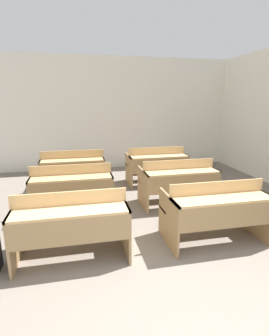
{
  "coord_description": "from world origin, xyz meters",
  "views": [
    {
      "loc": [
        -0.74,
        -1.47,
        1.83
      ],
      "look_at": [
        0.19,
        2.8,
        0.72
      ],
      "focal_mm": 28.0,
      "sensor_mm": 36.0,
      "label": 1
    }
  ],
  "objects_px": {
    "bench_front_left": "(72,222)",
    "bench_front_right": "(216,209)",
    "bench_third_left": "(73,168)",
    "bench_third_right": "(157,164)",
    "bench_second_right": "(178,181)",
    "bench_second_left": "(72,187)"
  },
  "relations": [
    {
      "from": "bench_second_right",
      "to": "bench_front_left",
      "type": "bearing_deg",
      "value": -144.61
    },
    {
      "from": "bench_third_left",
      "to": "bench_third_right",
      "type": "height_order",
      "value": "same"
    },
    {
      "from": "bench_front_left",
      "to": "bench_front_right",
      "type": "distance_m",
      "value": 1.85
    },
    {
      "from": "bench_second_left",
      "to": "bench_front_left",
      "type": "bearing_deg",
      "value": -89.58
    },
    {
      "from": "bench_front_left",
      "to": "bench_third_left",
      "type": "relative_size",
      "value": 1.0
    },
    {
      "from": "bench_second_right",
      "to": "bench_third_left",
      "type": "relative_size",
      "value": 1.0
    },
    {
      "from": "bench_third_right",
      "to": "bench_front_left",
      "type": "bearing_deg",
      "value": -124.92
    },
    {
      "from": "bench_second_left",
      "to": "bench_third_left",
      "type": "distance_m",
      "value": 1.3
    },
    {
      "from": "bench_front_left",
      "to": "bench_front_right",
      "type": "bearing_deg",
      "value": -0.2
    },
    {
      "from": "bench_third_left",
      "to": "bench_third_right",
      "type": "xyz_separation_m",
      "value": [
        1.86,
        0.01,
        0.0
      ]
    },
    {
      "from": "bench_front_left",
      "to": "bench_front_right",
      "type": "relative_size",
      "value": 1.0
    },
    {
      "from": "bench_front_left",
      "to": "bench_second_right",
      "type": "xyz_separation_m",
      "value": [
        1.84,
        1.31,
        0.0
      ]
    },
    {
      "from": "bench_front_right",
      "to": "bench_front_left",
      "type": "bearing_deg",
      "value": 179.8
    },
    {
      "from": "bench_second_left",
      "to": "bench_third_left",
      "type": "bearing_deg",
      "value": 90.03
    },
    {
      "from": "bench_front_right",
      "to": "bench_second_right",
      "type": "height_order",
      "value": "same"
    },
    {
      "from": "bench_front_left",
      "to": "bench_third_left",
      "type": "xyz_separation_m",
      "value": [
        -0.01,
        2.64,
        0.0
      ]
    },
    {
      "from": "bench_third_left",
      "to": "bench_second_right",
      "type": "bearing_deg",
      "value": -35.71
    },
    {
      "from": "bench_second_left",
      "to": "bench_front_right",
      "type": "bearing_deg",
      "value": -35.86
    },
    {
      "from": "bench_second_right",
      "to": "bench_third_left",
      "type": "bearing_deg",
      "value": 144.29
    },
    {
      "from": "bench_front_left",
      "to": "bench_second_left",
      "type": "xyz_separation_m",
      "value": [
        -0.01,
        1.34,
        0.0
      ]
    },
    {
      "from": "bench_second_left",
      "to": "bench_third_right",
      "type": "relative_size",
      "value": 1.0
    },
    {
      "from": "bench_front_left",
      "to": "bench_front_right",
      "type": "height_order",
      "value": "same"
    }
  ]
}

